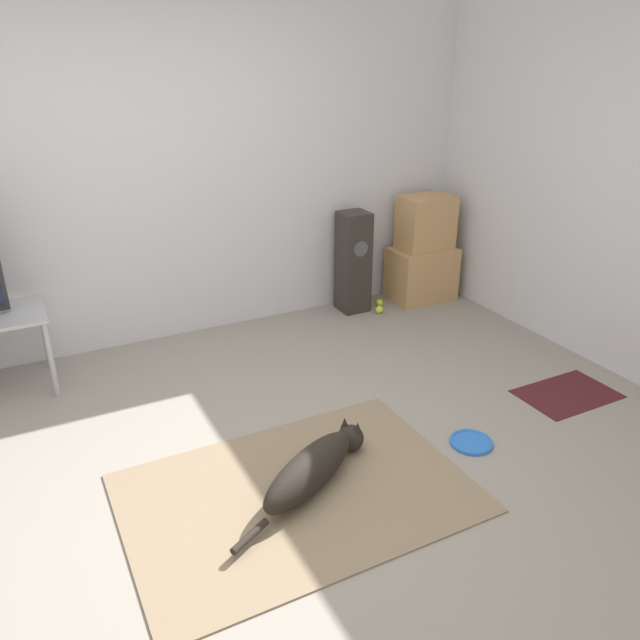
# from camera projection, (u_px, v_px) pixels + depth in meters

# --- Properties ---
(ground_plane) EXTENTS (12.00, 12.00, 0.00)m
(ground_plane) POSITION_uv_depth(u_px,v_px,m) (280.00, 485.00, 3.24)
(ground_plane) COLOR gray
(wall_back) EXTENTS (8.00, 0.06, 2.55)m
(wall_back) POSITION_uv_depth(u_px,v_px,m) (155.00, 171.00, 4.43)
(wall_back) COLOR silver
(wall_back) RESTS_ON ground_plane
(area_rug) EXTENTS (1.72, 1.20, 0.01)m
(area_rug) POSITION_uv_depth(u_px,v_px,m) (297.00, 493.00, 3.17)
(area_rug) COLOR #847056
(area_rug) RESTS_ON ground_plane
(dog) EXTENTS (0.95, 0.57, 0.23)m
(dog) POSITION_uv_depth(u_px,v_px,m) (314.00, 467.00, 3.18)
(dog) COLOR black
(dog) RESTS_ON area_rug
(frisbee) EXTENTS (0.24, 0.24, 0.03)m
(frisbee) POSITION_uv_depth(u_px,v_px,m) (471.00, 442.00, 3.56)
(frisbee) COLOR blue
(frisbee) RESTS_ON ground_plane
(cardboard_box_lower) EXTENTS (0.56, 0.38, 0.47)m
(cardboard_box_lower) POSITION_uv_depth(u_px,v_px,m) (421.00, 274.00, 5.54)
(cardboard_box_lower) COLOR tan
(cardboard_box_lower) RESTS_ON ground_plane
(cardboard_box_upper) EXTENTS (0.45, 0.30, 0.46)m
(cardboard_box_upper) POSITION_uv_depth(u_px,v_px,m) (426.00, 223.00, 5.37)
(cardboard_box_upper) COLOR tan
(cardboard_box_upper) RESTS_ON cardboard_box_lower
(floor_speaker) EXTENTS (0.24, 0.24, 0.85)m
(floor_speaker) POSITION_uv_depth(u_px,v_px,m) (353.00, 262.00, 5.23)
(floor_speaker) COLOR #2D2823
(floor_speaker) RESTS_ON ground_plane
(tennis_ball_by_boxes) EXTENTS (0.07, 0.07, 0.07)m
(tennis_ball_by_boxes) POSITION_uv_depth(u_px,v_px,m) (379.00, 303.00, 5.45)
(tennis_ball_by_boxes) COLOR #C6E033
(tennis_ball_by_boxes) RESTS_ON ground_plane
(tennis_ball_near_speaker) EXTENTS (0.07, 0.07, 0.07)m
(tennis_ball_near_speaker) POSITION_uv_depth(u_px,v_px,m) (379.00, 310.00, 5.31)
(tennis_ball_near_speaker) COLOR #C6E033
(tennis_ball_near_speaker) RESTS_ON ground_plane
(door_mat) EXTENTS (0.64, 0.42, 0.01)m
(door_mat) POSITION_uv_depth(u_px,v_px,m) (567.00, 394.00, 4.08)
(door_mat) COLOR #47191E
(door_mat) RESTS_ON ground_plane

